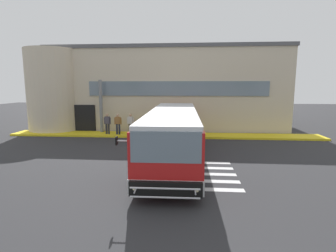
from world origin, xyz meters
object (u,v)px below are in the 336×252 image
object	(u,v)px
bus_main_foreground	(173,135)
safety_bollard_yellow	(146,133)
entry_support_column	(101,106)
passenger_at_curb_edge	(131,122)
passenger_near_column	(107,123)
passenger_by_doorway	(118,123)

from	to	relation	value
bus_main_foreground	safety_bollard_yellow	world-z (taller)	bus_main_foreground
entry_support_column	passenger_at_curb_edge	bearing A→B (deg)	-16.73
entry_support_column	passenger_near_column	distance (m)	1.75
bus_main_foreground	passenger_by_doorway	xyz separation A→B (m)	(-4.81, 5.99, -0.26)
passenger_by_doorway	safety_bollard_yellow	bearing A→B (deg)	-18.36
bus_main_foreground	passenger_by_doorway	world-z (taller)	bus_main_foreground
passenger_at_curb_edge	safety_bollard_yellow	size ratio (longest dim) A/B	1.86
passenger_near_column	passenger_by_doorway	bearing A→B (deg)	-4.77
bus_main_foreground	passenger_by_doorway	size ratio (longest dim) A/B	7.44
passenger_near_column	passenger_at_curb_edge	bearing A→B (deg)	3.83
passenger_near_column	passenger_at_curb_edge	distance (m)	1.89
passenger_by_doorway	passenger_at_curb_edge	world-z (taller)	same
passenger_by_doorway	passenger_near_column	bearing A→B (deg)	175.23
bus_main_foreground	safety_bollard_yellow	bearing A→B (deg)	115.02
passenger_at_curb_edge	safety_bollard_yellow	xyz separation A→B (m)	(1.39, -0.99, -0.66)
entry_support_column	passenger_by_doorway	size ratio (longest dim) A/B	2.61
passenger_at_curb_edge	passenger_near_column	bearing A→B (deg)	-176.17
entry_support_column	passenger_by_doorway	bearing A→B (deg)	-30.81
passenger_near_column	passenger_at_curb_edge	size ratio (longest dim) A/B	1.00
safety_bollard_yellow	passenger_near_column	bearing A→B (deg)	165.19
entry_support_column	passenger_by_doorway	world-z (taller)	entry_support_column
bus_main_foreground	safety_bollard_yellow	size ratio (longest dim) A/B	13.85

